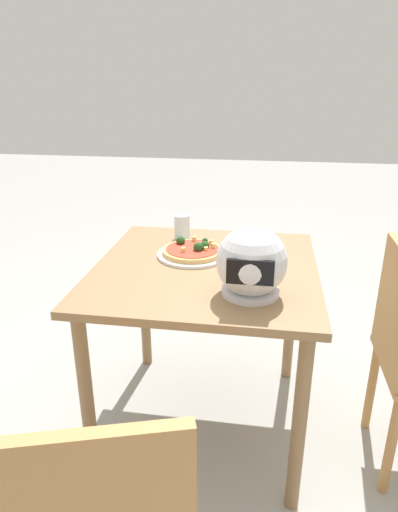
% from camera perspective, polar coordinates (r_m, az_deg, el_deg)
% --- Properties ---
extents(ground_plane, '(14.00, 14.00, 0.00)m').
position_cam_1_polar(ground_plane, '(2.18, 0.74, -19.91)').
color(ground_plane, '#9E9E99').
extents(dining_table, '(0.86, 0.90, 0.76)m').
position_cam_1_polar(dining_table, '(1.81, 0.84, -4.29)').
color(dining_table, olive).
rests_on(dining_table, ground).
extents(pizza_plate, '(0.29, 0.29, 0.01)m').
position_cam_1_polar(pizza_plate, '(1.86, -0.81, 0.20)').
color(pizza_plate, white).
rests_on(pizza_plate, dining_table).
extents(pizza, '(0.25, 0.25, 0.05)m').
position_cam_1_polar(pizza, '(1.86, -0.75, 0.78)').
color(pizza, tan).
rests_on(pizza, pizza_plate).
extents(motorcycle_helmet, '(0.24, 0.24, 0.24)m').
position_cam_1_polar(motorcycle_helmet, '(1.51, 6.66, -0.89)').
color(motorcycle_helmet, silver).
rests_on(motorcycle_helmet, dining_table).
extents(drinking_glass, '(0.07, 0.07, 0.11)m').
position_cam_1_polar(drinking_glass, '(2.05, -2.16, 3.68)').
color(drinking_glass, silver).
rests_on(drinking_glass, dining_table).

